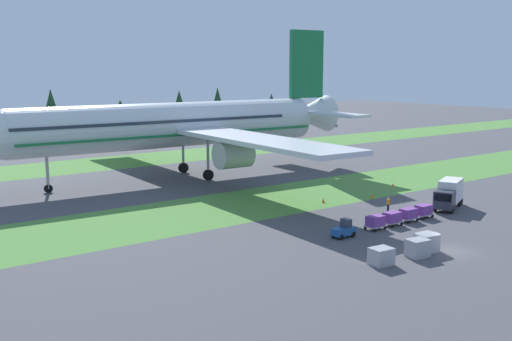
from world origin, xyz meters
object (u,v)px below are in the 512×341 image
taxiway_marker_0 (393,185)px  ground_crew_marshaller (388,204)px  airliner (181,124)px  uld_container_3 (427,243)px  taxiway_marker_2 (323,200)px  baggage_tug (344,230)px  cargo_dolly_fourth (424,210)px  catering_truck (449,193)px  taxiway_marker_1 (372,196)px  cargo_dolly_third (408,214)px  uld_container_1 (427,242)px  uld_container_0 (381,256)px  cargo_dolly_lead (375,221)px  cargo_dolly_second (392,217)px  uld_container_2 (418,248)px

taxiway_marker_0 → ground_crew_marshaller: bearing=-141.8°
airliner → uld_container_3: (-1.43, -49.48, -7.85)m
uld_container_3 → taxiway_marker_2: size_ratio=3.11×
baggage_tug → cargo_dolly_fourth: (13.72, 0.35, 0.10)m
airliner → catering_truck: (16.05, -39.41, -6.77)m
airliner → taxiway_marker_1: 33.17m
catering_truck → baggage_tug: bearing=71.1°
cargo_dolly_third → uld_container_1: bearing=136.4°
baggage_tug → uld_container_0: baggage_tug is taller
uld_container_1 → taxiway_marker_2: bearing=72.7°
cargo_dolly_lead → uld_container_1: uld_container_1 is taller
ground_crew_marshaller → uld_container_1: uld_container_1 is taller
taxiway_marker_2 → catering_truck: bearing=-49.1°
baggage_tug → cargo_dolly_lead: 5.03m
uld_container_0 → cargo_dolly_third: bearing=31.0°
airliner → taxiway_marker_2: (5.63, -27.39, -8.40)m
catering_truck → taxiway_marker_1: (-3.23, 9.99, -1.60)m
catering_truck → cargo_dolly_fourth: bearing=77.2°
uld_container_3 → cargo_dolly_second: bearing=59.6°
airliner → taxiway_marker_2: 29.20m
catering_truck → taxiway_marker_0: 15.01m
cargo_dolly_fourth → taxiway_marker_2: (-3.83, 13.25, -0.60)m
airliner → taxiway_marker_1: (12.82, -29.42, -8.37)m
airliner → taxiway_marker_0: bearing=-136.7°
ground_crew_marshaller → uld_container_3: ground_crew_marshaller is taller
taxiway_marker_0 → taxiway_marker_1: taxiway_marker_1 is taller
ground_crew_marshaller → uld_container_1: (-9.96, -13.48, -0.08)m
uld_container_1 → uld_container_3: (-0.27, -0.24, -0.00)m
airliner → taxiway_marker_0: size_ratio=148.74×
uld_container_3 → taxiway_marker_2: 23.20m
uld_container_2 → taxiway_marker_2: (9.13, 22.60, -0.53)m
taxiway_marker_1 → cargo_dolly_third: bearing=-119.0°
uld_container_1 → uld_container_2: size_ratio=1.00×
cargo_dolly_lead → uld_container_2: (-4.27, -9.12, -0.07)m
uld_container_0 → uld_container_1: uld_container_1 is taller
taxiway_marker_2 → cargo_dolly_second: bearing=-98.3°
cargo_dolly_second → cargo_dolly_lead: bearing=90.0°
uld_container_3 → cargo_dolly_fourth: bearing=39.1°
baggage_tug → catering_truck: bearing=-87.0°
baggage_tug → uld_container_1: baggage_tug is taller
baggage_tug → uld_container_3: bearing=-163.1°
baggage_tug → uld_container_1: size_ratio=1.32×
catering_truck → uld_container_1: bearing=96.4°
ground_crew_marshaller → taxiway_marker_2: bearing=40.5°
uld_container_0 → taxiway_marker_2: (13.69, 22.12, -0.47)m
cargo_dolly_lead → baggage_tug: bearing=90.0°
cargo_dolly_lead → uld_container_2: bearing=153.5°
cargo_dolly_second → ground_crew_marshaller: 7.19m
cargo_dolly_lead → cargo_dolly_second: 2.90m
uld_container_3 → baggage_tug: bearing=108.4°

